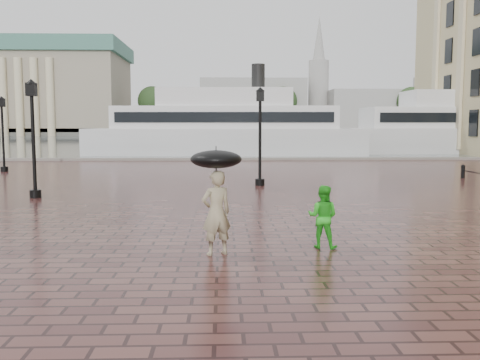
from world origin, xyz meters
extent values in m
plane|color=#391A1A|center=(0.00, 0.00, 0.00)|extent=(300.00, 300.00, 0.00)
plane|color=#40494E|center=(0.00, 92.00, 0.00)|extent=(240.00, 240.00, 0.00)
cube|color=slate|center=(0.00, 32.00, 0.00)|extent=(80.00, 0.60, 0.30)
cube|color=#4C4C47|center=(0.00, 160.00, 1.00)|extent=(300.00, 60.00, 2.00)
cube|color=gray|center=(-55.00, 145.00, 12.00)|extent=(55.00, 30.00, 22.00)
cube|color=#3D7060|center=(-55.00, 145.00, 24.00)|extent=(57.00, 32.00, 4.00)
cube|color=#9F9C96|center=(10.00, 150.00, 9.00)|extent=(30.00, 22.00, 14.00)
cube|color=#9F9C96|center=(45.00, 150.00, 7.50)|extent=(25.00, 22.00, 11.00)
cylinder|color=#9F9C96|center=(30.00, 150.00, 12.00)|extent=(6.00, 6.00, 20.00)
cone|color=#9F9C96|center=(30.00, 150.00, 26.00)|extent=(5.00, 5.00, 18.00)
cylinder|color=#2D2119|center=(-54.00, 138.00, 4.00)|extent=(1.00, 1.00, 8.00)
sphere|color=#243A1A|center=(-54.00, 138.00, 9.50)|extent=(8.00, 8.00, 8.00)
cylinder|color=#2D2119|center=(-18.00, 138.00, 4.00)|extent=(1.00, 1.00, 8.00)
sphere|color=#243A1A|center=(-18.00, 138.00, 9.50)|extent=(8.00, 8.00, 8.00)
cylinder|color=#2D2119|center=(18.00, 138.00, 4.00)|extent=(1.00, 1.00, 8.00)
sphere|color=#243A1A|center=(18.00, 138.00, 9.50)|extent=(8.00, 8.00, 8.00)
cylinder|color=#2D2119|center=(54.00, 138.00, 4.00)|extent=(1.00, 1.00, 8.00)
sphere|color=#243A1A|center=(54.00, 138.00, 9.50)|extent=(8.00, 8.00, 8.00)
cylinder|color=black|center=(14.00, 17.00, 0.30)|extent=(0.20, 0.20, 0.60)
sphere|color=black|center=(14.00, 17.00, 0.62)|extent=(0.22, 0.22, 0.22)
cylinder|color=black|center=(-6.00, 10.00, 0.15)|extent=(0.44, 0.44, 0.30)
cylinder|color=black|center=(-6.00, 10.00, 2.00)|extent=(0.14, 0.14, 4.00)
cube|color=black|center=(-6.00, 10.00, 4.15)|extent=(0.35, 0.35, 0.50)
sphere|color=beige|center=(-6.00, 10.00, 4.15)|extent=(0.28, 0.28, 0.28)
cylinder|color=black|center=(3.00, 14.00, 0.15)|extent=(0.44, 0.44, 0.30)
cylinder|color=black|center=(3.00, 14.00, 2.00)|extent=(0.14, 0.14, 4.00)
cube|color=black|center=(3.00, 14.00, 4.15)|extent=(0.35, 0.35, 0.50)
sphere|color=beige|center=(3.00, 14.00, 4.15)|extent=(0.28, 0.28, 0.28)
cylinder|color=black|center=(-12.00, 22.00, 0.15)|extent=(0.44, 0.44, 0.30)
cylinder|color=black|center=(-12.00, 22.00, 2.00)|extent=(0.14, 0.14, 4.00)
cube|color=black|center=(-12.00, 22.00, 4.15)|extent=(0.35, 0.35, 0.50)
sphere|color=beige|center=(-12.00, 22.00, 4.15)|extent=(0.28, 0.28, 0.28)
imported|color=tan|center=(1.12, 0.59, 0.92)|extent=(0.79, 0.67, 1.84)
imported|color=green|center=(3.54, 1.18, 0.72)|extent=(0.86, 0.77, 1.44)
cube|color=silver|center=(1.52, 39.94, 1.24)|extent=(26.15, 7.55, 2.48)
cube|color=silver|center=(1.52, 39.94, 3.52)|extent=(20.94, 6.45, 2.07)
cube|color=silver|center=(1.52, 39.94, 5.38)|extent=(12.64, 5.40, 1.66)
cylinder|color=black|center=(4.62, 39.78, 7.24)|extent=(1.24, 1.24, 2.48)
cube|color=black|center=(1.38, 37.20, 3.52)|extent=(19.63, 1.13, 0.93)
cube|color=black|center=(1.66, 42.68, 3.52)|extent=(19.63, 1.13, 0.93)
cube|color=silver|center=(26.07, 42.97, 1.25)|extent=(26.18, 6.98, 2.50)
cube|color=silver|center=(26.07, 42.97, 3.54)|extent=(20.96, 6.00, 2.08)
cube|color=silver|center=(26.07, 42.97, 5.41)|extent=(12.62, 5.14, 1.66)
cube|color=black|center=(25.99, 45.72, 3.54)|extent=(19.76, 0.66, 0.94)
cylinder|color=black|center=(1.12, 0.59, 1.56)|extent=(0.02, 0.02, 0.95)
ellipsoid|color=black|center=(1.12, 0.59, 2.07)|extent=(1.10, 1.10, 0.39)
camera|label=1|loc=(1.26, -10.78, 2.79)|focal=40.00mm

